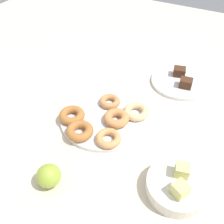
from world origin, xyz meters
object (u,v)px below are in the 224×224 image
(donut_plate, at_px, (105,117))
(donut_4, at_px, (108,138))
(donut_2, at_px, (110,101))
(apple, at_px, (49,176))
(melon_chunk_left, at_px, (182,170))
(brownie_near, at_px, (179,72))
(donut_1, at_px, (72,115))
(donut_5, at_px, (80,131))
(donut_3, at_px, (136,111))
(donut_0, at_px, (116,118))
(fruit_bowl, at_px, (176,186))
(melon_chunk_right, at_px, (180,189))
(brownie_far, at_px, (186,83))
(cake_plate, at_px, (180,82))

(donut_plate, relative_size, donut_4, 3.83)
(donut_2, xyz_separation_m, apple, (0.36, 0.01, 0.01))
(donut_2, relative_size, apple, 1.15)
(melon_chunk_left, bearing_deg, brownie_near, -162.49)
(donut_1, bearing_deg, brownie_near, 150.43)
(brownie_near, relative_size, melon_chunk_left, 1.33)
(donut_1, relative_size, donut_5, 1.00)
(donut_3, height_order, donut_5, donut_5)
(donut_0, bearing_deg, fruit_bowl, 60.69)
(apple, bearing_deg, donut_5, -173.13)
(donut_plate, distance_m, donut_3, 0.11)
(donut_0, relative_size, apple, 1.32)
(donut_2, distance_m, donut_5, 0.18)
(donut_5, distance_m, melon_chunk_left, 0.34)
(donut_5, bearing_deg, donut_plate, 166.42)
(donut_1, height_order, melon_chunk_right, melon_chunk_right)
(brownie_near, xyz_separation_m, brownie_far, (0.07, 0.05, 0.00))
(donut_0, height_order, brownie_far, brownie_far)
(donut_plate, height_order, donut_2, donut_2)
(donut_plate, distance_m, cake_plate, 0.37)
(donut_0, height_order, donut_5, donut_0)
(donut_plate, xyz_separation_m, brownie_near, (-0.37, 0.15, 0.02))
(brownie_far, height_order, melon_chunk_left, melon_chunk_left)
(donut_5, xyz_separation_m, brownie_far, (-0.42, 0.23, 0.00))
(donut_3, xyz_separation_m, donut_5, (0.17, -0.12, 0.00))
(donut_4, height_order, melon_chunk_right, melon_chunk_right)
(donut_plate, height_order, donut_1, donut_1)
(cake_plate, xyz_separation_m, fruit_bowl, (0.48, 0.14, 0.01))
(donut_2, bearing_deg, donut_0, 43.00)
(donut_0, bearing_deg, brownie_far, 153.82)
(donut_0, relative_size, brownie_far, 1.84)
(donut_5, bearing_deg, brownie_near, 159.36)
(donut_5, height_order, melon_chunk_left, melon_chunk_left)
(donut_0, height_order, cake_plate, donut_0)
(donut_3, distance_m, brownie_far, 0.27)
(cake_plate, bearing_deg, brownie_near, -153.43)
(donut_5, bearing_deg, donut_3, 144.71)
(donut_0, bearing_deg, donut_4, 11.92)
(cake_plate, bearing_deg, donut_plate, -27.32)
(donut_4, height_order, fruit_bowl, fruit_bowl)
(brownie_far, distance_m, melon_chunk_left, 0.44)
(melon_chunk_right, bearing_deg, donut_1, -105.36)
(brownie_far, bearing_deg, melon_chunk_left, 14.16)
(donut_4, relative_size, melon_chunk_right, 2.27)
(fruit_bowl, bearing_deg, donut_1, -101.97)
(cake_plate, relative_size, brownie_far, 4.94)
(donut_4, bearing_deg, donut_1, -100.03)
(cake_plate, height_order, brownie_near, brownie_near)
(donut_5, relative_size, brownie_near, 1.86)
(donut_plate, height_order, brownie_far, brownie_far)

